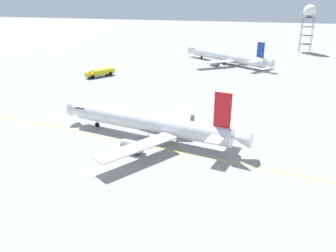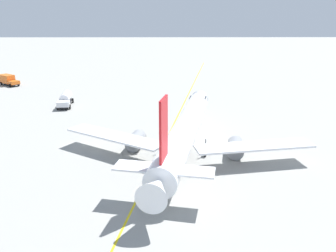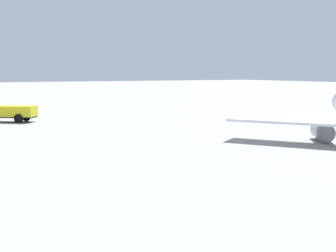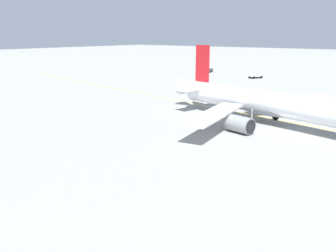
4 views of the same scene
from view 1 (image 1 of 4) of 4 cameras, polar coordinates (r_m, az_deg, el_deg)
ground_plane at (r=74.94m, az=-4.39°, el=-0.73°), size 600.00×600.00×0.00m
airliner_main at (r=69.66m, az=-2.84°, el=0.30°), size 41.08×35.38×11.69m
airliner_secondary at (r=148.09m, az=9.86°, el=11.31°), size 38.29×30.87×10.58m
fire_tender_truck at (r=125.41m, az=-11.22°, el=8.79°), size 8.33×10.43×2.50m
radar_tower at (r=186.16m, az=22.57°, el=17.04°), size 5.94×5.94×22.73m
taxiway_centreline at (r=70.03m, az=-7.28°, el=-2.50°), size 197.00×34.71×0.01m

